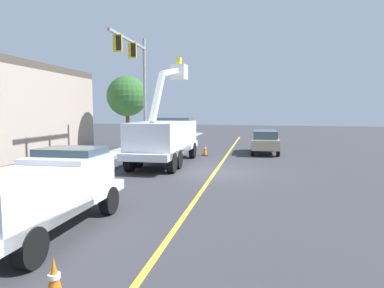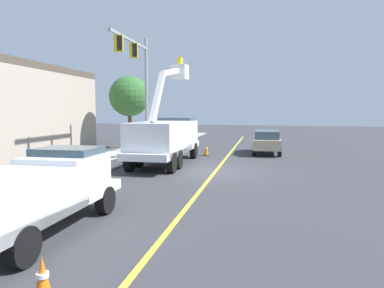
{
  "view_description": "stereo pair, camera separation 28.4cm",
  "coord_description": "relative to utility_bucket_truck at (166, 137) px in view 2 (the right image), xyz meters",
  "views": [
    {
      "loc": [
        -17.03,
        -3.58,
        3.12
      ],
      "look_at": [
        0.32,
        1.3,
        1.4
      ],
      "focal_mm": 32.21,
      "sensor_mm": 36.0,
      "label": 1
    },
    {
      "loc": [
        -16.95,
        -3.85,
        3.12
      ],
      "look_at": [
        0.32,
        1.3,
        1.4
      ],
      "focal_mm": 32.21,
      "sensor_mm": 36.0,
      "label": 2
    }
  ],
  "objects": [
    {
      "name": "ground",
      "position": [
        -2.12,
        -3.42,
        -1.6
      ],
      "size": [
        120.0,
        120.0,
        0.0
      ],
      "primitive_type": "plane",
      "color": "#38383D"
    },
    {
      "name": "sidewalk_far_side",
      "position": [
        -2.74,
        3.72,
        -1.54
      ],
      "size": [
        60.09,
        8.73,
        0.12
      ],
      "primitive_type": "cube",
      "rotation": [
        0.0,
        0.0,
        0.09
      ],
      "color": "#9E9E99",
      "rests_on": "ground"
    },
    {
      "name": "lane_centre_stripe",
      "position": [
        -2.12,
        -3.42,
        -1.6
      ],
      "size": [
        49.83,
        4.44,
        0.01
      ],
      "primitive_type": "cube",
      "rotation": [
        0.0,
        0.0,
        0.09
      ],
      "color": "yellow",
      "rests_on": "ground"
    },
    {
      "name": "utility_bucket_truck",
      "position": [
        0.0,
        0.0,
        0.0
      ],
      "size": [
        8.38,
        3.19,
        6.47
      ],
      "color": "white",
      "rests_on": "ground"
    },
    {
      "name": "service_pickup_truck",
      "position": [
        -11.94,
        -1.02,
        -0.48
      ],
      "size": [
        5.76,
        2.57,
        2.06
      ],
      "color": "white",
      "rests_on": "ground"
    },
    {
      "name": "passing_minivan",
      "position": [
        6.74,
        -5.34,
        -0.63
      ],
      "size": [
        4.95,
        2.3,
        1.69
      ],
      "color": "tan",
      "rests_on": "ground"
    },
    {
      "name": "traffic_cone_leading",
      "position": [
        -14.69,
        -3.46,
        -1.2
      ],
      "size": [
        0.4,
        0.4,
        0.82
      ],
      "color": "black",
      "rests_on": "ground"
    },
    {
      "name": "traffic_cone_mid_front",
      "position": [
        4.31,
        -1.35,
        -1.18
      ],
      "size": [
        0.4,
        0.4,
        0.85
      ],
      "color": "black",
      "rests_on": "ground"
    },
    {
      "name": "traffic_signal_mast",
      "position": [
        3.0,
        3.2,
        4.17
      ],
      "size": [
        6.26,
        0.82,
        8.42
      ],
      "color": "gray",
      "rests_on": "ground"
    },
    {
      "name": "street_tree_right",
      "position": [
        7.22,
        6.04,
        2.74
      ],
      "size": [
        3.36,
        3.36,
        6.05
      ],
      "color": "brown",
      "rests_on": "ground"
    }
  ]
}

